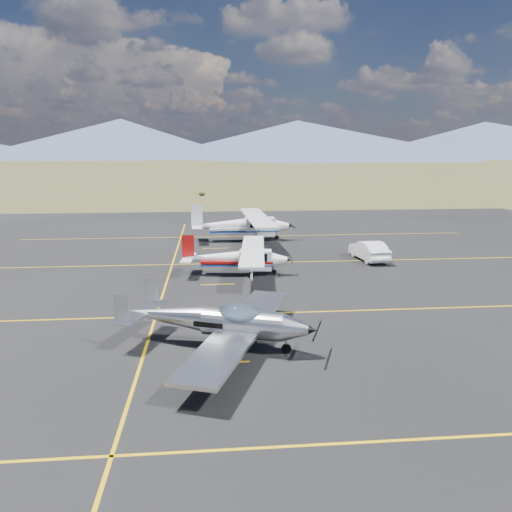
# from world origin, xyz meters

# --- Properties ---
(ground) EXTENTS (1600.00, 1600.00, 0.00)m
(ground) POSITION_xyz_m (0.00, 0.00, 0.00)
(ground) COLOR #383D1C
(ground) RESTS_ON ground
(apron) EXTENTS (72.00, 72.00, 0.02)m
(apron) POSITION_xyz_m (0.00, 7.00, 0.00)
(apron) COLOR black
(apron) RESTS_ON ground
(aircraft_low_wing) EXTENTS (7.61, 10.25, 2.26)m
(aircraft_low_wing) POSITION_xyz_m (-2.98, -2.00, 1.08)
(aircraft_low_wing) COLOR silver
(aircraft_low_wing) RESTS_ON apron
(aircraft_cessna) EXTENTS (6.00, 9.96, 2.51)m
(aircraft_cessna) POSITION_xyz_m (-1.73, 9.76, 1.12)
(aircraft_cessna) COLOR white
(aircraft_cessna) RESTS_ON apron
(aircraft_plain) EXTENTS (7.57, 12.66, 3.21)m
(aircraft_plain) POSITION_xyz_m (-0.57, 21.73, 1.43)
(aircraft_plain) COLOR white
(aircraft_plain) RESTS_ON apron
(sedan) EXTENTS (1.89, 4.38, 1.40)m
(sedan) POSITION_xyz_m (7.87, 13.14, 0.71)
(sedan) COLOR white
(sedan) RESTS_ON apron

